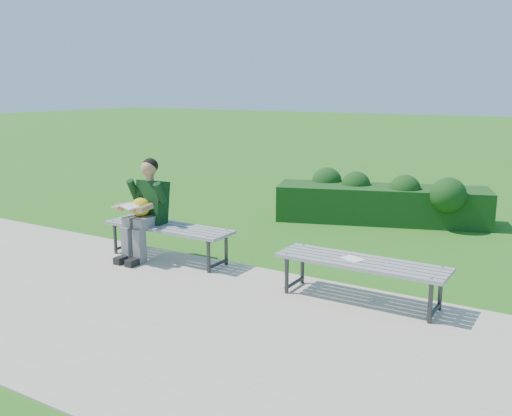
% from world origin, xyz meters
% --- Properties ---
extents(ground, '(80.00, 80.00, 0.00)m').
position_xyz_m(ground, '(0.00, 0.00, 0.00)').
color(ground, '#26781C').
rests_on(ground, ground).
extents(walkway, '(30.00, 3.50, 0.02)m').
position_xyz_m(walkway, '(0.00, -1.75, 0.01)').
color(walkway, '#B4A797').
rests_on(walkway, ground).
extents(hedge, '(3.57, 1.95, 0.85)m').
position_xyz_m(hedge, '(0.19, 3.27, 0.37)').
color(hedge, '#164112').
rests_on(hedge, ground).
extents(bench_left, '(1.80, 0.50, 0.46)m').
position_xyz_m(bench_left, '(-1.47, -0.31, 0.42)').
color(bench_left, gray).
rests_on(bench_left, walkway).
extents(bench_right, '(1.80, 0.50, 0.46)m').
position_xyz_m(bench_right, '(1.24, -0.43, 0.42)').
color(bench_right, gray).
rests_on(bench_right, walkway).
extents(seated_boy, '(0.56, 0.76, 1.31)m').
position_xyz_m(seated_boy, '(-1.77, -0.41, 0.71)').
color(seated_boy, slate).
rests_on(seated_boy, walkway).
extents(paper_sheet, '(0.26, 0.23, 0.01)m').
position_xyz_m(paper_sheet, '(1.14, -0.43, 0.47)').
color(paper_sheet, white).
rests_on(paper_sheet, bench_right).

